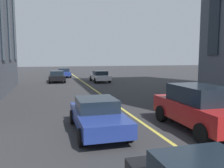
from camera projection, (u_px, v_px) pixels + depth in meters
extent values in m
cube|color=#D8C64C|center=(102.00, 95.00, 19.10)|extent=(80.00, 0.16, 0.01)
cube|color=silver|center=(100.00, 77.00, 29.37)|extent=(4.40, 1.80, 0.55)
cube|color=#19232D|center=(100.00, 73.00, 29.10)|extent=(1.85, 1.58, 0.50)
cylinder|color=black|center=(91.00, 78.00, 30.56)|extent=(0.64, 0.22, 0.64)
cylinder|color=black|center=(104.00, 78.00, 31.02)|extent=(0.64, 0.22, 0.64)
cylinder|color=black|center=(95.00, 81.00, 27.78)|extent=(0.64, 0.22, 0.64)
cylinder|color=black|center=(110.00, 80.00, 28.23)|extent=(0.64, 0.22, 0.64)
cube|color=black|center=(57.00, 77.00, 29.11)|extent=(4.40, 1.80, 0.55)
cube|color=#19232D|center=(57.00, 73.00, 29.26)|extent=(1.85, 1.58, 0.50)
cylinder|color=black|center=(65.00, 80.00, 27.97)|extent=(0.64, 0.22, 0.64)
cylinder|color=black|center=(50.00, 81.00, 27.52)|extent=(0.64, 0.22, 0.64)
cylinder|color=black|center=(63.00, 78.00, 30.75)|extent=(0.64, 0.22, 0.64)
cylinder|color=black|center=(49.00, 79.00, 30.30)|extent=(0.64, 0.22, 0.64)
cube|color=#B21E1E|center=(199.00, 111.00, 10.01)|extent=(4.70, 1.95, 0.80)
cube|color=#19232D|center=(199.00, 94.00, 9.92)|extent=(2.59, 1.72, 0.70)
cylinder|color=black|center=(161.00, 114.00, 11.29)|extent=(0.76, 0.27, 0.76)
cylinder|color=black|center=(195.00, 111.00, 11.78)|extent=(0.76, 0.27, 0.76)
cylinder|color=black|center=(202.00, 134.00, 8.32)|extent=(0.76, 0.27, 0.76)
cube|color=navy|center=(97.00, 118.00, 9.70)|extent=(4.40, 1.80, 0.55)
cube|color=#19232D|center=(96.00, 104.00, 9.85)|extent=(1.85, 1.58, 0.50)
cylinder|color=black|center=(129.00, 133.00, 8.57)|extent=(0.64, 0.22, 0.64)
cylinder|color=black|center=(82.00, 138.00, 8.12)|extent=(0.64, 0.22, 0.64)
cylinder|color=black|center=(109.00, 115.00, 11.35)|extent=(0.64, 0.22, 0.64)
cylinder|color=black|center=(73.00, 117.00, 10.90)|extent=(0.64, 0.22, 0.64)
cube|color=navy|center=(64.00, 73.00, 35.99)|extent=(4.40, 1.80, 0.55)
cube|color=#19232D|center=(64.00, 70.00, 36.14)|extent=(1.85, 1.58, 0.50)
cylinder|color=black|center=(71.00, 76.00, 34.86)|extent=(0.64, 0.22, 0.64)
cylinder|color=black|center=(59.00, 76.00, 34.40)|extent=(0.64, 0.22, 0.64)
cylinder|color=black|center=(69.00, 74.00, 37.64)|extent=(0.64, 0.22, 0.64)
cylinder|color=black|center=(58.00, 75.00, 37.19)|extent=(0.64, 0.22, 0.64)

